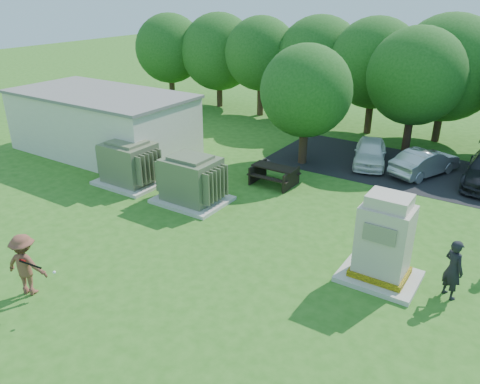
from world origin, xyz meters
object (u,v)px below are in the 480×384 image
Objects in this scene: transformer_right at (192,181)px; person_by_generator at (453,269)px; generator_cabinet at (383,244)px; car_white at (370,152)px; transformer_left at (129,164)px; batter at (26,265)px; car_silver_a at (425,162)px; picnic_table at (274,173)px.

transformer_right reaches higher than person_by_generator.
generator_cabinet is at bearing -8.71° from transformer_right.
transformer_left is at bearing -151.05° from car_white.
batter reaches higher than car_white.
transformer_left is 0.77× the size of car_silver_a.
transformer_left is at bearing 60.73° from car_silver_a.
transformer_left is at bearing -147.49° from picnic_table.
car_silver_a is at bearing 42.51° from picnic_table.
car_silver_a is at bearing -34.51° from person_by_generator.
transformer_left reaches higher than person_by_generator.
car_white is at bearing -124.17° from batter.
picnic_table is at bearing -117.70° from batter.
transformer_right is at bearing 0.00° from transformer_left.
transformer_left is 1.00× the size of transformer_right.
car_silver_a is (7.57, 8.74, -0.33)m from transformer_right.
person_by_generator is 11.39m from car_white.
generator_cabinet reaches higher than person_by_generator.
generator_cabinet is at bearing 44.80° from person_by_generator.
car_silver_a is at bearing 96.04° from generator_cabinet.
transformer_left is 1.58× the size of person_by_generator.
picnic_table is at bearing 65.45° from car_silver_a.
picnic_table is 0.53× the size of car_white.
batter is at bearing -142.80° from generator_cabinet.
person_by_generator is 10.30m from car_silver_a.
picnic_table is at bearing 32.51° from transformer_left.
batter is (-8.61, -6.53, -0.29)m from generator_cabinet.
transformer_left is 1.45× the size of picnic_table.
transformer_left is at bearing 33.70° from person_by_generator.
batter is 12.61m from person_by_generator.
car_silver_a is (7.54, 16.60, -0.34)m from batter.
generator_cabinet is 0.75× the size of car_white.
picnic_table is 9.87m from person_by_generator.
transformer_right is 7.86m from batter.
generator_cabinet is 10.74m from car_white.
batter is 0.51× the size of car_white.
person_by_generator is at bearing 130.43° from car_silver_a.
transformer_left is 12.19m from car_white.
transformer_right is at bearing 72.04° from car_silver_a.
person_by_generator is 0.49× the size of car_silver_a.
transformer_right is 10.72m from person_by_generator.
car_silver_a is (-3.09, 9.82, -0.31)m from person_by_generator.
generator_cabinet reaches higher than car_white.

